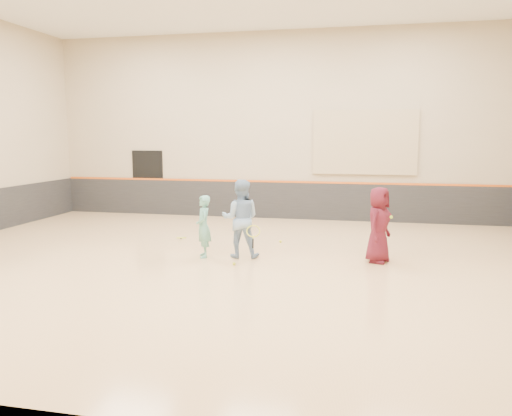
% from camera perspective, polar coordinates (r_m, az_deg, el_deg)
% --- Properties ---
extents(room, '(15.04, 12.04, 6.22)m').
position_cam_1_polar(room, '(10.61, -3.21, -2.02)').
color(room, tan).
rests_on(room, ground).
extents(wainscot_back, '(14.90, 0.04, 1.20)m').
position_cam_1_polar(wainscot_back, '(16.41, 2.29, 0.89)').
color(wainscot_back, '#232326').
rests_on(wainscot_back, floor).
extents(accent_stripe, '(14.90, 0.03, 0.06)m').
position_cam_1_polar(accent_stripe, '(16.33, 2.30, 3.04)').
color(accent_stripe, '#D85914').
rests_on(accent_stripe, wall_back).
extents(acoustic_panel, '(3.20, 0.08, 2.00)m').
position_cam_1_polar(acoustic_panel, '(16.02, 12.32, 7.34)').
color(acoustic_panel, tan).
rests_on(acoustic_panel, wall_back).
extents(doorway, '(1.10, 0.05, 2.20)m').
position_cam_1_polar(doorway, '(17.68, -12.24, 2.87)').
color(doorway, black).
rests_on(doorway, floor).
extents(girl, '(0.51, 0.60, 1.39)m').
position_cam_1_polar(girl, '(11.19, -6.02, -2.12)').
color(girl, '#65AF9E').
rests_on(girl, floor).
extents(instructor, '(0.93, 0.77, 1.75)m').
position_cam_1_polar(instructor, '(11.12, -1.78, -1.21)').
color(instructor, '#82A2C8').
rests_on(instructor, floor).
extents(young_man, '(0.78, 0.93, 1.63)m').
position_cam_1_polar(young_man, '(10.99, 13.83, -1.87)').
color(young_man, '#551422').
rests_on(young_man, floor).
extents(held_racket, '(0.47, 0.47, 0.54)m').
position_cam_1_polar(held_racket, '(10.82, -0.32, -2.66)').
color(held_racket, yellow).
rests_on(held_racket, instructor).
extents(spare_racket, '(0.60, 0.60, 0.11)m').
position_cam_1_polar(spare_racket, '(13.42, -8.56, -3.22)').
color(spare_racket, '#C6D82F').
rests_on(spare_racket, floor).
extents(ball_under_racket, '(0.07, 0.07, 0.07)m').
position_cam_1_polar(ball_under_racket, '(10.56, -2.52, -6.39)').
color(ball_under_racket, gold).
rests_on(ball_under_racket, floor).
extents(ball_in_hand, '(0.07, 0.07, 0.07)m').
position_cam_1_polar(ball_in_hand, '(10.77, 15.20, -1.00)').
color(ball_in_hand, '#BCDB33').
rests_on(ball_in_hand, young_man).
extents(ball_beside_spare, '(0.07, 0.07, 0.07)m').
position_cam_1_polar(ball_beside_spare, '(12.76, 2.82, -3.83)').
color(ball_beside_spare, yellow).
rests_on(ball_beside_spare, floor).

